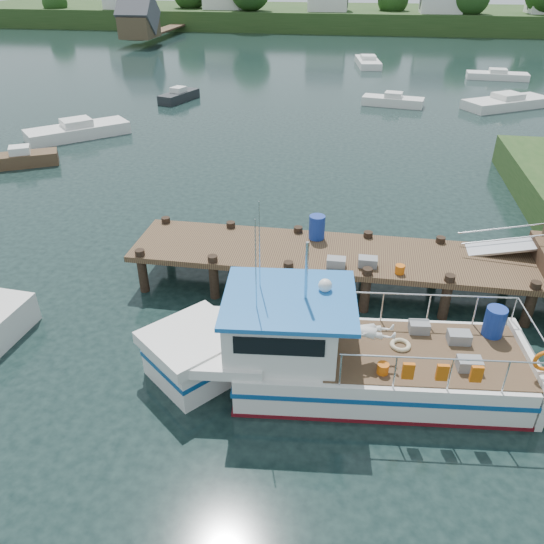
% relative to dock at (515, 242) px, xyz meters
% --- Properties ---
extents(ground_plane, '(160.00, 160.00, 0.00)m').
position_rel_dock_xyz_m(ground_plane, '(-6.51, -0.01, -2.24)').
color(ground_plane, black).
extents(far_shore, '(140.00, 42.55, 9.22)m').
position_rel_dock_xyz_m(far_shore, '(-6.50, 82.36, -0.14)').
color(far_shore, '#28421B').
rests_on(far_shore, ground).
extents(dock, '(16.60, 3.00, 4.78)m').
position_rel_dock_xyz_m(dock, '(0.00, 0.00, 0.00)').
color(dock, '#4C3724').
rests_on(dock, ground).
extents(lobster_boat, '(10.65, 3.91, 5.05)m').
position_rel_dock_xyz_m(lobster_boat, '(-5.40, -4.87, -1.33)').
color(lobster_boat, silver).
rests_on(lobster_boat, ground).
extents(moored_rowboat, '(3.93, 2.94, 1.10)m').
position_rel_dock_xyz_m(moored_rowboat, '(-23.45, 9.90, -1.83)').
color(moored_rowboat, '#4C3724').
rests_on(moored_rowboat, ground).
extents(moored_far, '(5.70, 2.28, 0.95)m').
position_rel_dock_xyz_m(moored_far, '(7.49, 40.00, -1.89)').
color(moored_far, silver).
rests_on(moored_far, ground).
extents(moored_a, '(6.05, 5.89, 1.16)m').
position_rel_dock_xyz_m(moored_a, '(-22.98, 15.56, -1.81)').
color(moored_a, silver).
rests_on(moored_a, ground).
extents(moored_b, '(4.86, 2.37, 1.03)m').
position_rel_dock_xyz_m(moored_b, '(-2.70, 27.55, -1.86)').
color(moored_b, silver).
rests_on(moored_b, ground).
extents(moored_c, '(7.17, 5.72, 1.10)m').
position_rel_dock_xyz_m(moored_c, '(5.94, 28.27, -1.83)').
color(moored_c, silver).
rests_on(moored_c, ground).
extents(moored_d, '(3.00, 6.58, 1.08)m').
position_rel_dock_xyz_m(moored_d, '(-4.78, 45.46, -1.84)').
color(moored_d, silver).
rests_on(moored_d, ground).
extents(moored_e, '(2.50, 4.18, 1.09)m').
position_rel_dock_xyz_m(moored_e, '(-19.72, 26.37, -1.84)').
color(moored_e, black).
rests_on(moored_e, ground).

